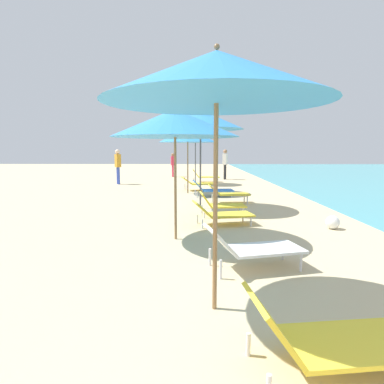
{
  "coord_description": "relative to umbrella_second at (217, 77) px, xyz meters",
  "views": [
    {
      "loc": [
        -0.49,
        0.08,
        1.76
      ],
      "look_at": [
        -0.54,
        6.03,
        0.98
      ],
      "focal_mm": 30.27,
      "sensor_mm": 36.0,
      "label": 1
    }
  ],
  "objects": [
    {
      "name": "umbrella_second",
      "position": [
        0.0,
        0.0,
        0.0
      ],
      "size": [
        2.37,
        2.37,
        2.82
      ],
      "color": "olive",
      "rests_on": "ground"
    },
    {
      "name": "person_walking_far",
      "position": [
        -1.66,
        17.69,
        -1.57
      ],
      "size": [
        0.28,
        0.39,
        1.54
      ],
      "rotation": [
        0.0,
        0.0,
        0.17
      ],
      "color": "#D8334C",
      "rests_on": "ground"
    },
    {
      "name": "umbrella_third",
      "position": [
        -0.6,
        2.83,
        -0.23
      ],
      "size": [
        2.45,
        2.45,
        2.59
      ],
      "color": "olive",
      "rests_on": "ground"
    },
    {
      "name": "lounger_fourth_inland",
      "position": [
        0.47,
        5.12,
        -2.17
      ],
      "size": [
        1.24,
        0.74,
        0.64
      ],
      "rotation": [
        0.0,
        0.0,
        0.09
      ],
      "color": "yellow",
      "rests_on": "ground"
    },
    {
      "name": "lounger_fourth_shoreside",
      "position": [
        0.89,
        7.23,
        -2.16
      ],
      "size": [
        1.37,
        0.64,
        0.61
      ],
      "rotation": [
        0.0,
        0.0,
        0.07
      ],
      "color": "yellow",
      "rests_on": "ground"
    },
    {
      "name": "lounger_second_shoreside",
      "position": [
        0.62,
        1.22,
        -2.16
      ],
      "size": [
        1.54,
        0.94,
        0.67
      ],
      "rotation": [
        0.0,
        0.0,
        0.24
      ],
      "color": "white",
      "rests_on": "ground"
    },
    {
      "name": "lounger_third_shoreside",
      "position": [
        0.41,
        4.06,
        -2.21
      ],
      "size": [
        1.49,
        0.9,
        0.58
      ],
      "rotation": [
        0.0,
        0.0,
        0.22
      ],
      "color": "yellow",
      "rests_on": "ground"
    },
    {
      "name": "umbrella_fourth",
      "position": [
        -0.05,
        6.21,
        0.14
      ],
      "size": [
        2.53,
        2.53,
        2.98
      ],
      "color": "#4C4C51",
      "rests_on": "ground"
    },
    {
      "name": "umbrella_fifth",
      "position": [
        -0.51,
        9.68,
        -0.15
      ],
      "size": [
        2.32,
        2.32,
        2.68
      ],
      "color": "olive",
      "rests_on": "ground"
    },
    {
      "name": "lounger_fifth_inland",
      "position": [
        0.43,
        8.69,
        -2.2
      ],
      "size": [
        1.56,
        0.82,
        0.63
      ],
      "rotation": [
        0.0,
        0.0,
        0.1
      ],
      "color": "blue",
      "rests_on": "ground"
    },
    {
      "name": "lounger_farthest_shoreside",
      "position": [
        0.33,
        14.24,
        -2.16
      ],
      "size": [
        1.48,
        0.66,
        0.71
      ],
      "rotation": [
        0.0,
        0.0,
        0.03
      ],
      "color": "yellow",
      "rests_on": "ground"
    },
    {
      "name": "beach_ball",
      "position": [
        2.86,
        3.68,
        -2.34
      ],
      "size": [
        0.31,
        0.31,
        0.31
      ],
      "primitive_type": "sphere",
      "color": "white",
      "rests_on": "ground"
    },
    {
      "name": "person_walking_near",
      "position": [
        -4.15,
        13.08,
        -1.4
      ],
      "size": [
        0.38,
        0.42,
        1.78
      ],
      "rotation": [
        0.0,
        0.0,
        3.72
      ],
      "color": "#334CB2",
      "rests_on": "ground"
    },
    {
      "name": "person_walking_mid",
      "position": [
        1.58,
        15.87,
        -1.4
      ],
      "size": [
        0.34,
        0.42,
        1.78
      ],
      "rotation": [
        0.0,
        0.0,
        2.76
      ],
      "color": "#262628",
      "rests_on": "ground"
    },
    {
      "name": "lounger_second_inland",
      "position": [
        0.87,
        -1.02,
        -2.21
      ],
      "size": [
        1.51,
        0.78,
        0.66
      ],
      "rotation": [
        0.0,
        0.0,
        0.12
      ],
      "color": "yellow",
      "rests_on": "ground"
    },
    {
      "name": "umbrella_farthest",
      "position": [
        -0.19,
        13.1,
        -0.12
      ],
      "size": [
        1.81,
        1.81,
        2.64
      ],
      "color": "#4C4C51",
      "rests_on": "ground"
    },
    {
      "name": "lounger_fifth_shoreside",
      "position": [
        -0.05,
        10.58,
        -2.17
      ],
      "size": [
        1.62,
        0.93,
        0.6
      ],
      "rotation": [
        0.0,
        0.0,
        0.21
      ],
      "color": "yellow",
      "rests_on": "ground"
    }
  ]
}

